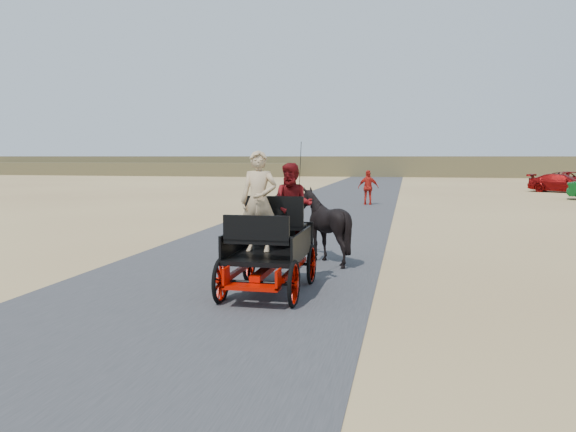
% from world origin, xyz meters
% --- Properties ---
extents(ground, '(140.00, 140.00, 0.00)m').
position_xyz_m(ground, '(0.00, 0.00, 0.00)').
color(ground, tan).
extents(road, '(6.00, 140.00, 0.01)m').
position_xyz_m(road, '(0.00, 0.00, 0.01)').
color(road, '#38383A').
rests_on(road, ground).
extents(ridge_far, '(140.00, 6.00, 2.40)m').
position_xyz_m(ridge_far, '(0.00, 62.00, 1.20)').
color(ridge_far, brown).
rests_on(ridge_far, ground).
extents(ridge_near, '(40.00, 4.00, 1.60)m').
position_xyz_m(ridge_near, '(-30.00, 58.00, 0.80)').
color(ridge_near, brown).
rests_on(ridge_near, ground).
extents(carriage, '(1.30, 2.40, 0.72)m').
position_xyz_m(carriage, '(1.15, 2.37, 0.36)').
color(carriage, black).
rests_on(carriage, ground).
extents(horse_left, '(0.91, 2.01, 1.70)m').
position_xyz_m(horse_left, '(0.60, 5.37, 0.85)').
color(horse_left, black).
rests_on(horse_left, ground).
extents(horse_right, '(1.37, 1.54, 1.70)m').
position_xyz_m(horse_right, '(1.70, 5.37, 0.85)').
color(horse_right, black).
rests_on(horse_right, ground).
extents(driver_man, '(0.66, 0.43, 1.80)m').
position_xyz_m(driver_man, '(0.95, 2.42, 1.62)').
color(driver_man, tan).
rests_on(driver_man, carriage).
extents(passenger_woman, '(0.77, 0.60, 1.58)m').
position_xyz_m(passenger_woman, '(1.45, 2.97, 1.51)').
color(passenger_woman, '#660C0F').
rests_on(passenger_woman, carriage).
extents(pedestrian, '(1.04, 0.50, 1.73)m').
position_xyz_m(pedestrian, '(1.62, 20.91, 0.86)').
color(pedestrian, red).
rests_on(pedestrian, ground).
extents(car_c, '(4.58, 3.47, 1.24)m').
position_xyz_m(car_c, '(13.67, 33.40, 0.62)').
color(car_c, maroon).
rests_on(car_c, ground).
extents(car_d, '(5.02, 3.44, 1.28)m').
position_xyz_m(car_d, '(15.60, 38.35, 0.64)').
color(car_d, maroon).
rests_on(car_d, ground).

